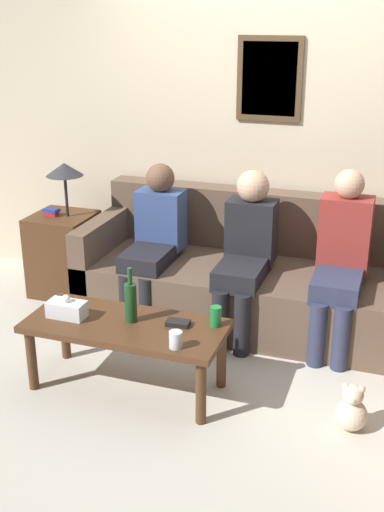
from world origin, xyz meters
name	(u,v)px	position (x,y,z in m)	size (l,w,h in m)	color
ground_plane	(226,351)	(0.00, 0.00, 0.00)	(16.00, 16.00, 0.00)	beige
wall_back	(268,133)	(0.00, 1.06, 1.30)	(9.00, 0.08, 2.60)	beige
couch_main	(248,279)	(0.00, 0.56, 0.31)	(2.39, 0.95, 0.90)	brown
coffee_table	(126,332)	(-0.45, -0.61, 0.38)	(1.20, 0.52, 0.44)	#4C2D19
side_table_with_lamp	(64,249)	(-1.52, 0.53, 0.37)	(0.47, 0.47, 1.08)	#4C2D19
wine_bottle	(131,301)	(-0.43, -0.58, 0.57)	(0.07, 0.07, 0.34)	#19421E
drinking_glass	(176,340)	(-0.06, -0.79, 0.49)	(0.07, 0.07, 0.10)	silver
book_stack	(178,323)	(-0.14, -0.54, 0.45)	(0.14, 0.09, 0.03)	black
soda_can	(216,316)	(0.07, -0.47, 0.50)	(0.07, 0.07, 0.12)	#197A38
tissue_box	(67,309)	(-0.81, -0.65, 0.49)	(0.23, 0.12, 0.15)	silver
person_left	(154,237)	(-0.68, 0.40, 0.62)	(0.34, 0.65, 1.13)	black
person_middle	(246,248)	(0.03, 0.36, 0.63)	(0.34, 0.66, 1.15)	black
person_right	(341,256)	(0.67, 0.38, 0.64)	(0.34, 0.65, 1.20)	#2D334C
teddy_bear	(351,410)	(0.89, -0.60, 0.12)	(0.18, 0.18, 0.28)	beige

